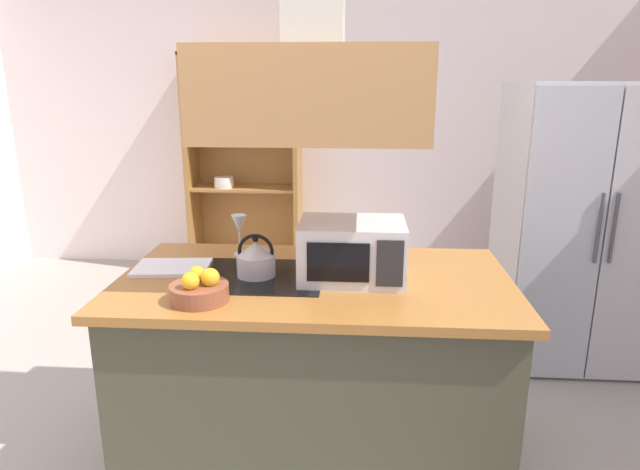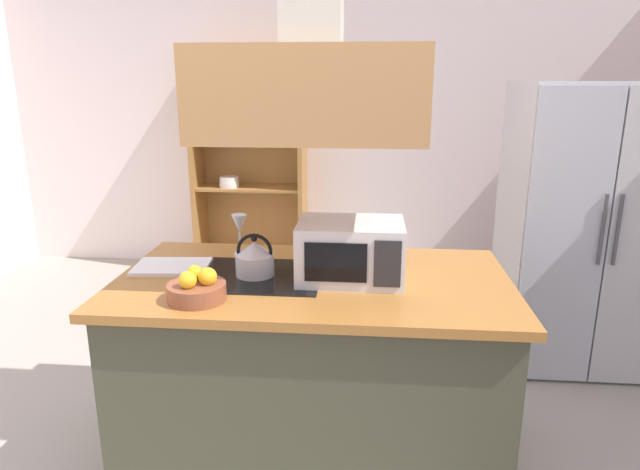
# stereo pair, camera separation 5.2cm
# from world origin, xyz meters

# --- Properties ---
(ground_plane) EXTENTS (7.80, 7.80, 0.00)m
(ground_plane) POSITION_xyz_m (0.00, 0.00, 0.00)
(ground_plane) COLOR #9B958B
(wall_back) EXTENTS (6.00, 0.12, 2.70)m
(wall_back) POSITION_xyz_m (0.00, 3.00, 1.35)
(wall_back) COLOR silver
(wall_back) RESTS_ON ground
(kitchen_island) EXTENTS (1.75, 0.98, 0.90)m
(kitchen_island) POSITION_xyz_m (0.20, 0.09, 0.45)
(kitchen_island) COLOR #42422F
(kitchen_island) RESTS_ON ground
(range_hood) EXTENTS (0.90, 0.70, 1.18)m
(range_hood) POSITION_xyz_m (0.20, 0.09, 1.80)
(range_hood) COLOR #B9814B
(refrigerator) EXTENTS (0.90, 0.78, 1.75)m
(refrigerator) POSITION_xyz_m (1.77, 1.21, 0.87)
(refrigerator) COLOR #B0B2B5
(refrigerator) RESTS_ON ground
(dish_cabinet) EXTENTS (1.02, 0.40, 1.99)m
(dish_cabinet) POSITION_xyz_m (-0.65, 2.78, 0.88)
(dish_cabinet) COLOR #A47036
(dish_cabinet) RESTS_ON ground
(kettle) EXTENTS (0.17, 0.17, 0.19)m
(kettle) POSITION_xyz_m (-0.06, 0.09, 0.98)
(kettle) COLOR silver
(kettle) RESTS_ON kitchen_island
(cutting_board) EXTENTS (0.36, 0.27, 0.02)m
(cutting_board) POSITION_xyz_m (-0.47, 0.15, 0.91)
(cutting_board) COLOR white
(cutting_board) RESTS_ON kitchen_island
(microwave) EXTENTS (0.46, 0.35, 0.26)m
(microwave) POSITION_xyz_m (0.37, 0.09, 1.03)
(microwave) COLOR silver
(microwave) RESTS_ON kitchen_island
(wine_glass_on_counter) EXTENTS (0.08, 0.08, 0.21)m
(wine_glass_on_counter) POSITION_xyz_m (-0.20, 0.40, 1.05)
(wine_glass_on_counter) COLOR silver
(wine_glass_on_counter) RESTS_ON kitchen_island
(fruit_bowl) EXTENTS (0.24, 0.24, 0.14)m
(fruit_bowl) POSITION_xyz_m (-0.23, -0.22, 0.95)
(fruit_bowl) COLOR brown
(fruit_bowl) RESTS_ON kitchen_island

